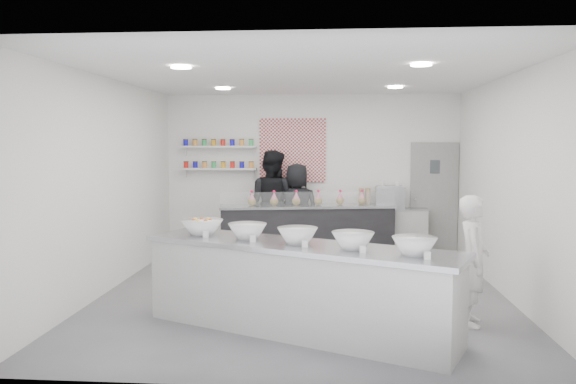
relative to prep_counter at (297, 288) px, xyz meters
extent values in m
plane|color=#515156|center=(-0.02, 1.56, -0.49)|extent=(6.00, 6.00, 0.00)
plane|color=white|center=(-0.02, 1.56, 2.51)|extent=(6.00, 6.00, 0.00)
plane|color=white|center=(-0.02, 4.56, 1.01)|extent=(5.50, 0.00, 5.50)
plane|color=white|center=(-2.77, 1.56, 1.01)|extent=(0.00, 6.00, 6.00)
plane|color=white|center=(2.73, 1.56, 1.01)|extent=(0.00, 6.00, 6.00)
cube|color=gray|center=(2.28, 4.53, 0.56)|extent=(0.88, 0.04, 2.10)
cube|color=maroon|center=(-0.37, 4.53, 1.46)|extent=(1.25, 0.03, 1.20)
cube|color=silver|center=(-1.77, 4.46, 1.11)|extent=(1.45, 0.22, 0.04)
cube|color=silver|center=(-1.77, 4.46, 1.53)|extent=(1.45, 0.22, 0.04)
cylinder|color=white|center=(-1.42, 0.56, 2.49)|extent=(0.24, 0.24, 0.02)
cylinder|color=white|center=(1.38, 0.56, 2.49)|extent=(0.24, 0.24, 0.02)
cylinder|color=white|center=(-1.42, 3.16, 2.49)|extent=(0.24, 0.24, 0.02)
cylinder|color=white|center=(1.38, 3.16, 2.49)|extent=(0.24, 0.24, 0.02)
cube|color=#B6B6B0|center=(0.00, 0.00, 0.00)|extent=(3.65, 2.24, 0.99)
cube|color=black|center=(-0.06, 3.98, -0.01)|extent=(3.19, 1.10, 0.97)
cube|color=white|center=(-0.01, 3.71, 0.61)|extent=(3.05, 0.54, 0.27)
cube|color=#B6B6B0|center=(1.53, 4.34, -0.05)|extent=(1.20, 0.38, 0.89)
cube|color=#93969E|center=(1.45, 4.34, 0.59)|extent=(0.52, 0.36, 0.40)
imported|color=white|center=(1.99, 0.41, 0.25)|extent=(0.45, 0.60, 1.50)
imported|color=black|center=(-0.74, 4.23, 0.48)|extent=(1.16, 1.04, 1.96)
imported|color=black|center=(-0.26, 4.23, 0.36)|extent=(0.89, 0.63, 1.72)
camera|label=1|loc=(0.36, -6.06, 1.59)|focal=35.00mm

